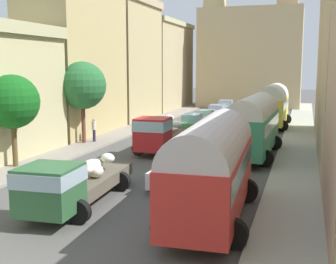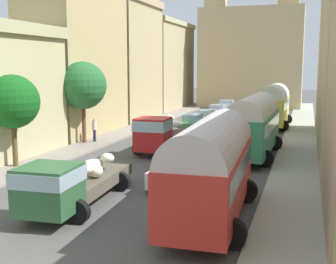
# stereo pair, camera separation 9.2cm
# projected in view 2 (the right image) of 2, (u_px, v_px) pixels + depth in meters

# --- Properties ---
(ground_plane) EXTENTS (154.00, 154.00, 0.00)m
(ground_plane) POSITION_uv_depth(u_px,v_px,m) (206.00, 137.00, 35.88)
(ground_plane) COLOR #504E4C
(sidewalk_left) EXTENTS (2.50, 70.00, 0.14)m
(sidewalk_left) POSITION_uv_depth(u_px,v_px,m) (124.00, 132.00, 38.03)
(sidewalk_left) COLOR gray
(sidewalk_left) RESTS_ON ground
(sidewalk_right) EXTENTS (2.50, 70.00, 0.14)m
(sidewalk_right) POSITION_uv_depth(u_px,v_px,m) (299.00, 141.00, 33.70)
(sidewalk_right) COLOR #A9AB98
(sidewalk_right) RESTS_ON ground
(building_left_2) EXTENTS (4.80, 10.70, 11.67)m
(building_left_2) POSITION_uv_depth(u_px,v_px,m) (76.00, 65.00, 36.91)
(building_left_2) COLOR tan
(building_left_2) RESTS_ON ground
(building_left_3) EXTENTS (5.26, 10.02, 12.81)m
(building_left_3) POSITION_uv_depth(u_px,v_px,m) (127.00, 59.00, 47.05)
(building_left_3) COLOR tan
(building_left_3) RESTS_ON ground
(building_left_4) EXTENTS (5.09, 14.37, 11.51)m
(building_left_4) POSITION_uv_depth(u_px,v_px,m) (164.00, 65.00, 58.94)
(building_left_4) COLOR tan
(building_left_4) RESTS_ON ground
(distant_church) EXTENTS (13.80, 7.93, 22.95)m
(distant_church) POSITION_uv_depth(u_px,v_px,m) (252.00, 52.00, 61.22)
(distant_church) COLOR tan
(distant_church) RESTS_ON ground
(parked_bus_0) EXTENTS (3.43, 8.21, 3.86)m
(parked_bus_0) POSITION_uv_depth(u_px,v_px,m) (211.00, 165.00, 16.45)
(parked_bus_0) COLOR red
(parked_bus_0) RESTS_ON ground
(parked_bus_1) EXTENTS (3.36, 8.88, 3.91)m
(parked_bus_1) POSITION_uv_depth(u_px,v_px,m) (254.00, 123.00, 28.00)
(parked_bus_1) COLOR #369269
(parked_bus_1) RESTS_ON ground
(parked_bus_2) EXTENTS (3.35, 8.21, 4.03)m
(parked_bus_2) POSITION_uv_depth(u_px,v_px,m) (274.00, 104.00, 41.41)
(parked_bus_2) COLOR yellow
(parked_bus_2) RESTS_ON ground
(cargo_truck_0) EXTENTS (3.16, 7.55, 2.19)m
(cargo_truck_0) POSITION_uv_depth(u_px,v_px,m) (70.00, 183.00, 17.70)
(cargo_truck_0) COLOR #2D5D36
(cargo_truck_0) RESTS_ON ground
(cargo_truck_1) EXTENTS (3.02, 6.92, 2.51)m
(cargo_truck_1) POSITION_uv_depth(u_px,v_px,m) (159.00, 133.00, 29.39)
(cargo_truck_1) COLOR red
(cargo_truck_1) RESTS_ON ground
(car_0) EXTENTS (2.47, 3.94, 1.66)m
(car_0) POSITION_uv_depth(u_px,v_px,m) (193.00, 124.00, 37.88)
(car_0) COLOR #4F8E53
(car_0) RESTS_ON ground
(car_1) EXTENTS (2.24, 4.17, 1.50)m
(car_1) POSITION_uv_depth(u_px,v_px,m) (207.00, 117.00, 43.07)
(car_1) COLOR silver
(car_1) RESTS_ON ground
(car_2) EXTENTS (2.27, 4.23, 1.54)m
(car_2) POSITION_uv_depth(u_px,v_px,m) (218.00, 112.00, 48.25)
(car_2) COLOR gray
(car_2) RESTS_ON ground
(car_3) EXTENTS (2.46, 3.73, 1.65)m
(car_3) POSITION_uv_depth(u_px,v_px,m) (227.00, 107.00, 53.43)
(car_3) COLOR silver
(car_3) RESTS_ON ground
(car_4) EXTENTS (2.34, 4.16, 1.63)m
(car_4) POSITION_uv_depth(u_px,v_px,m) (177.00, 170.00, 21.23)
(car_4) COLOR silver
(car_4) RESTS_ON ground
(car_5) EXTENTS (2.17, 3.60, 1.69)m
(car_5) POSITION_uv_depth(u_px,v_px,m) (218.00, 137.00, 30.85)
(car_5) COLOR gray
(car_5) RESTS_ON ground
(car_6) EXTENTS (2.43, 3.77, 1.51)m
(car_6) POSITION_uv_depth(u_px,v_px,m) (239.00, 118.00, 42.50)
(car_6) COLOR gray
(car_6) RESTS_ON ground
(car_7) EXTENTS (2.40, 4.14, 1.57)m
(car_7) POSITION_uv_depth(u_px,v_px,m) (252.00, 109.00, 50.89)
(car_7) COLOR #3992C2
(car_7) RESTS_ON ground
(pedestrian_1) EXTENTS (0.47, 0.47, 1.86)m
(pedestrian_1) POSITION_uv_depth(u_px,v_px,m) (94.00, 129.00, 33.02)
(pedestrian_1) COLOR #282342
(pedestrian_1) RESTS_ON ground
(roadside_tree_1) EXTENTS (3.02, 3.02, 5.31)m
(roadside_tree_1) POSITION_uv_depth(u_px,v_px,m) (12.00, 102.00, 24.50)
(roadside_tree_1) COLOR brown
(roadside_tree_1) RESTS_ON ground
(roadside_tree_2) EXTENTS (3.47, 3.47, 6.09)m
(roadside_tree_2) POSITION_uv_depth(u_px,v_px,m) (83.00, 86.00, 32.06)
(roadside_tree_2) COLOR brown
(roadside_tree_2) RESTS_ON ground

